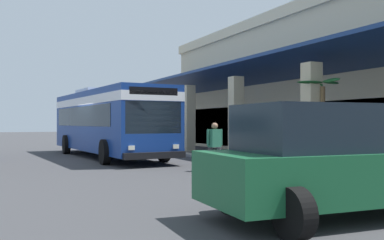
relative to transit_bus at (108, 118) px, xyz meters
name	(u,v)px	position (x,y,z in m)	size (l,w,h in m)	color
ground	(248,153)	(0.82, 7.40, -1.85)	(120.00, 120.00, 0.00)	#38383A
curb_strip	(208,158)	(3.19, 3.80, -1.79)	(31.60, 0.50, 0.12)	#9E998E
plaza_building	(366,84)	(3.19, 13.42, 1.90)	(26.63, 13.97, 7.50)	#C6B793
transit_bus	(108,118)	(0.00, 0.00, 0.00)	(11.35, 3.31, 3.34)	navy
parked_suv_green	(338,159)	(14.92, 0.38, -0.84)	(2.89, 4.90, 1.97)	#195933
pedestrian	(215,144)	(7.49, 1.87, -0.93)	(0.38, 0.66, 1.65)	#38383D
potted_palm	(323,147)	(8.82, 5.44, -1.07)	(1.89, 1.74, 3.20)	brown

